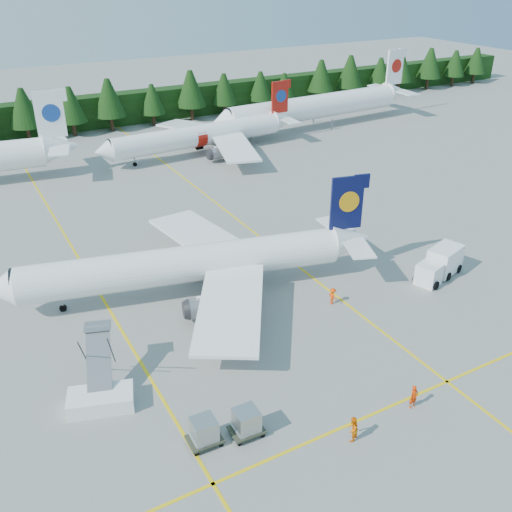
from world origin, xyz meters
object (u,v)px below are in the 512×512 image
airstairs (101,393)px  airliner_navy (178,266)px  service_truck (439,264)px  airliner_red (195,137)px

airstairs → airliner_navy: bearing=64.3°
airliner_navy → service_truck: bearing=-8.5°
airliner_navy → airliner_red: 44.63m
airliner_navy → service_truck: 26.38m
airliner_red → service_truck: bearing=-87.8°
service_truck → airliner_navy: bearing=141.2°
airliner_red → service_truck: 50.17m
airstairs → airliner_red: bearing=77.4°
airliner_navy → airstairs: size_ratio=4.98×
service_truck → airliner_red: bearing=78.6°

